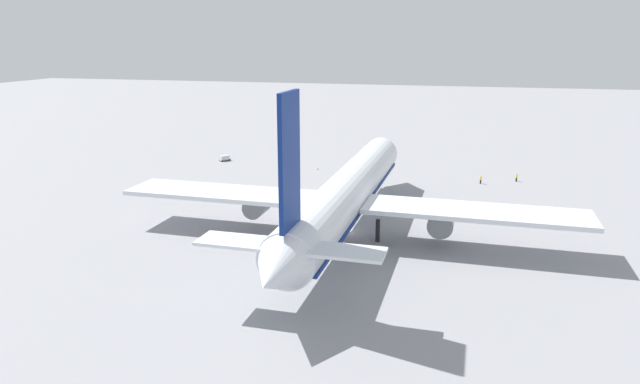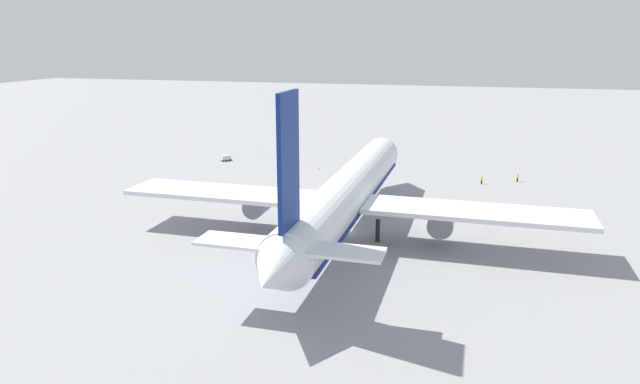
% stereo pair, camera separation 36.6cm
% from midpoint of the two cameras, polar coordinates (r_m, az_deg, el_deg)
% --- Properties ---
extents(ground_plane, '(600.00, 600.00, 0.00)m').
position_cam_midpoint_polar(ground_plane, '(93.40, 2.68, -3.99)').
color(ground_plane, gray).
extents(airliner, '(75.14, 72.35, 25.23)m').
position_cam_midpoint_polar(airliner, '(90.19, 2.60, -0.17)').
color(airliner, silver).
rests_on(airliner, ground).
extents(baggage_cart_0, '(3.03, 2.78, 1.39)m').
position_cam_midpoint_polar(baggage_cart_0, '(148.90, -9.55, 3.37)').
color(baggage_cart_0, gray).
rests_on(baggage_cart_0, ground).
extents(ground_worker_0, '(0.40, 0.40, 1.74)m').
position_cam_midpoint_polar(ground_worker_0, '(128.30, 15.63, 1.18)').
color(ground_worker_0, black).
rests_on(ground_worker_0, ground).
extents(ground_worker_3, '(0.54, 0.54, 1.74)m').
position_cam_midpoint_polar(ground_worker_3, '(132.68, 18.90, 1.37)').
color(ground_worker_3, black).
rests_on(ground_worker_3, ground).
extents(traffic_cone_0, '(0.36, 0.36, 0.55)m').
position_cam_midpoint_polar(traffic_cone_0, '(137.12, -0.30, 2.36)').
color(traffic_cone_0, orange).
rests_on(traffic_cone_0, ground).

